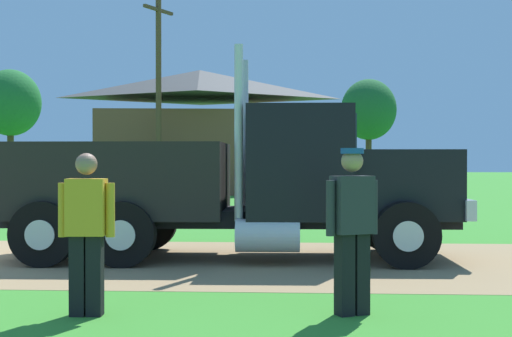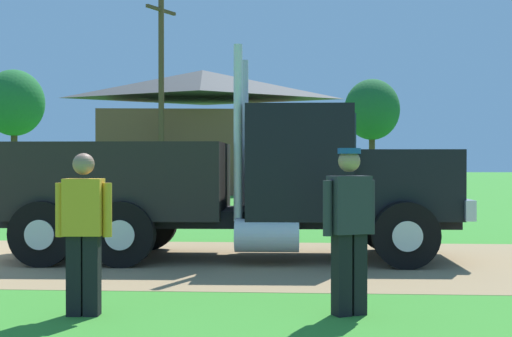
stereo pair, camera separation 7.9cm
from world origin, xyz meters
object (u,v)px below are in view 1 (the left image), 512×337
object	(u,v)px
shed_building	(200,134)
truck_foreground_white	(230,184)
visitor_by_barrel	(87,228)
utility_pole_far	(159,91)
visitor_standing_near	(352,223)

from	to	relation	value
shed_building	truck_foreground_white	bearing A→B (deg)	-81.08
truck_foreground_white	visitor_by_barrel	world-z (taller)	truck_foreground_white
shed_building	utility_pole_far	distance (m)	4.83
shed_building	utility_pole_far	world-z (taller)	utility_pole_far
truck_foreground_white	shed_building	distance (m)	25.93
visitor_standing_near	shed_building	size ratio (longest dim) A/B	0.16
shed_building	visitor_by_barrel	bearing A→B (deg)	-84.49
truck_foreground_white	utility_pole_far	distance (m)	22.22
visitor_standing_near	visitor_by_barrel	bearing A→B (deg)	-175.73
truck_foreground_white	utility_pole_far	xyz separation A→B (m)	(-5.33, 21.27, 3.60)
visitor_by_barrel	shed_building	bearing A→B (deg)	95.51
visitor_standing_near	visitor_by_barrel	xyz separation A→B (m)	(-2.83, -0.21, -0.05)
visitor_by_barrel	utility_pole_far	distance (m)	26.66
visitor_by_barrel	shed_building	distance (m)	30.53
visitor_standing_near	utility_pole_far	bearing A→B (deg)	105.33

